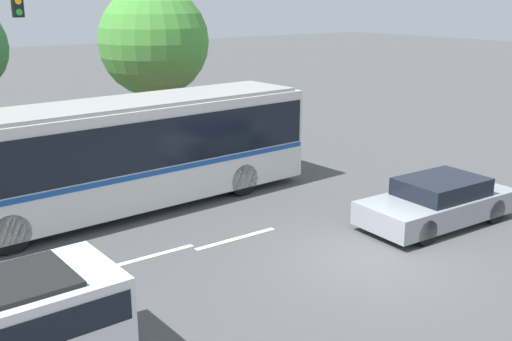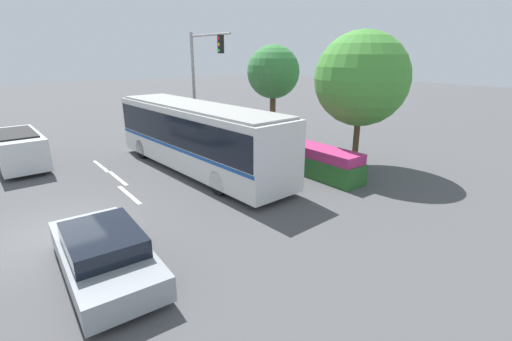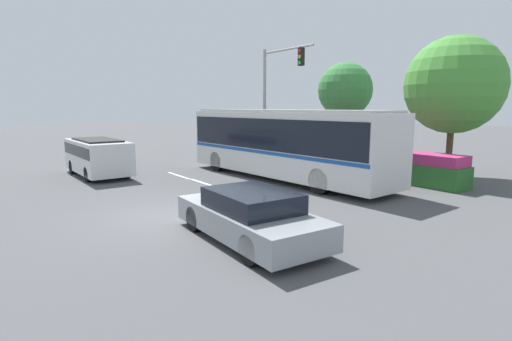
{
  "view_description": "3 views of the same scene",
  "coord_description": "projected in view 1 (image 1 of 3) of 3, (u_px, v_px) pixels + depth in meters",
  "views": [
    {
      "loc": [
        -10.04,
        -9.04,
        5.96
      ],
      "look_at": [
        -0.31,
        4.18,
        1.29
      ],
      "focal_mm": 42.86,
      "sensor_mm": 36.0,
      "label": 1
    },
    {
      "loc": [
        11.74,
        -1.19,
        5.37
      ],
      "look_at": [
        3.34,
        5.39,
        1.87
      ],
      "focal_mm": 24.99,
      "sensor_mm": 36.0,
      "label": 2
    },
    {
      "loc": [
        11.04,
        -4.77,
        3.28
      ],
      "look_at": [
        -0.33,
        3.37,
        1.04
      ],
      "focal_mm": 27.91,
      "sensor_mm": 36.0,
      "label": 3
    }
  ],
  "objects": [
    {
      "name": "street_tree_centre",
      "position": [
        154.0,
        42.0,
        24.21
      ],
      "size": [
        4.38,
        4.38,
        6.45
      ],
      "color": "brown",
      "rests_on": "ground"
    },
    {
      "name": "city_bus",
      "position": [
        128.0,
        148.0,
        17.43
      ],
      "size": [
        11.44,
        3.11,
        3.16
      ],
      "rotation": [
        0.0,
        0.0,
        3.19
      ],
      "color": "silver",
      "rests_on": "ground"
    },
    {
      "name": "lane_stripe_far",
      "position": [
        149.0,
        257.0,
        14.52
      ],
      "size": [
        2.4,
        0.16,
        0.01
      ],
      "primitive_type": "cube",
      "color": "silver",
      "rests_on": "ground"
    },
    {
      "name": "ground_plane",
      "position": [
        372.0,
        260.0,
        14.36
      ],
      "size": [
        140.0,
        140.0,
        0.0
      ],
      "primitive_type": "plane",
      "color": "#4C4C4F"
    },
    {
      "name": "flowering_hedge",
      "position": [
        129.0,
        151.0,
        21.84
      ],
      "size": [
        9.1,
        1.31,
        1.36
      ],
      "color": "#286028",
      "rests_on": "ground"
    },
    {
      "name": "lane_stripe_near",
      "position": [
        236.0,
        239.0,
        15.62
      ],
      "size": [
        2.4,
        0.16,
        0.01
      ],
      "primitive_type": "cube",
      "color": "silver",
      "rests_on": "ground"
    },
    {
      "name": "lane_stripe_mid",
      "position": [
        52.0,
        284.0,
        13.13
      ],
      "size": [
        2.4,
        0.16,
        0.01
      ],
      "primitive_type": "cube",
      "color": "silver",
      "rests_on": "ground"
    },
    {
      "name": "sedan_foreground",
      "position": [
        438.0,
        202.0,
        16.53
      ],
      "size": [
        4.63,
        2.07,
        1.27
      ],
      "rotation": [
        0.0,
        0.0,
        3.1
      ],
      "color": "gray",
      "rests_on": "ground"
    }
  ]
}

